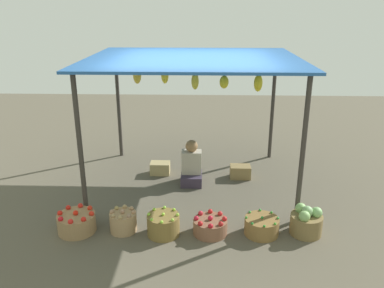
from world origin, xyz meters
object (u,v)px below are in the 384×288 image
basket_red_apples (210,226)px  wooden_crate_near_vendor (240,172)px  vendor_person (192,167)px  basket_cabbages (306,222)px  basket_potatoes (123,221)px  basket_red_tomatoes (77,222)px  wooden_crate_stacked_rear (160,168)px  basket_limes (163,225)px  basket_green_chilies (262,226)px

basket_red_apples → wooden_crate_near_vendor: bearing=73.1°
vendor_person → wooden_crate_near_vendor: vendor_person is taller
basket_cabbages → vendor_person: bearing=135.7°
basket_potatoes → basket_cabbages: 2.49m
basket_red_tomatoes → vendor_person: bearing=46.6°
wooden_crate_stacked_rear → basket_limes: bearing=-82.6°
basket_limes → basket_red_apples: 0.64m
basket_green_chilies → basket_cabbages: size_ratio=1.08×
basket_red_tomatoes → basket_red_apples: 1.83m
vendor_person → basket_potatoes: bearing=-119.3°
basket_red_apples → vendor_person: bearing=100.8°
vendor_person → basket_limes: size_ratio=1.77×
basket_cabbages → wooden_crate_stacked_rear: 2.93m
basket_red_apples → basket_green_chilies: size_ratio=0.99×
wooden_crate_near_vendor → wooden_crate_stacked_rear: size_ratio=1.03×
basket_red_tomatoes → basket_potatoes: (0.64, 0.03, 0.01)m
wooden_crate_near_vendor → wooden_crate_stacked_rear: bearing=175.0°
wooden_crate_near_vendor → vendor_person: bearing=-164.8°
vendor_person → basket_red_tomatoes: (-1.53, -1.61, -0.16)m
basket_red_tomatoes → wooden_crate_stacked_rear: bearing=64.7°
wooden_crate_near_vendor → basket_limes: bearing=-122.4°
basket_limes → basket_green_chilies: bearing=2.3°
basket_red_tomatoes → basket_potatoes: size_ratio=1.41×
basket_green_chilies → basket_cabbages: basket_cabbages is taller
basket_red_apples → wooden_crate_stacked_rear: 2.17m
basket_limes → basket_green_chilies: (1.33, 0.05, -0.03)m
basket_green_chilies → wooden_crate_near_vendor: size_ratio=1.29×
basket_limes → basket_red_apples: basket_limes is taller
basket_cabbages → basket_limes: bearing=-177.6°
basket_green_chilies → wooden_crate_near_vendor: bearing=94.2°
vendor_person → wooden_crate_near_vendor: (0.87, 0.24, -0.18)m
basket_cabbages → basket_red_apples: bearing=-178.3°
basket_potatoes → basket_red_apples: basket_potatoes is taller
basket_red_apples → wooden_crate_near_vendor: size_ratio=1.28×
basket_limes → wooden_crate_near_vendor: 2.23m
basket_cabbages → wooden_crate_near_vendor: size_ratio=1.19×
basket_red_tomatoes → basket_limes: (1.20, -0.04, 0.01)m
basket_potatoes → basket_green_chilies: size_ratio=0.79×
basket_red_apples → basket_potatoes: bearing=178.6°
basket_red_apples → basket_cabbages: (1.30, 0.04, 0.07)m
basket_red_tomatoes → wooden_crate_stacked_rear: 2.18m
basket_cabbages → basket_potatoes: bearing=-179.8°
basket_red_tomatoes → basket_cabbages: (3.13, 0.04, 0.04)m
basket_cabbages → wooden_crate_stacked_rear: basket_cabbages is taller
basket_potatoes → wooden_crate_near_vendor: (1.76, 1.82, -0.03)m
basket_green_chilies → basket_cabbages: 0.61m
basket_red_tomatoes → basket_green_chilies: 2.53m
basket_potatoes → basket_green_chilies: (1.89, -0.02, -0.03)m
vendor_person → basket_red_apples: 1.65m
basket_red_tomatoes → basket_limes: basket_limes is taller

